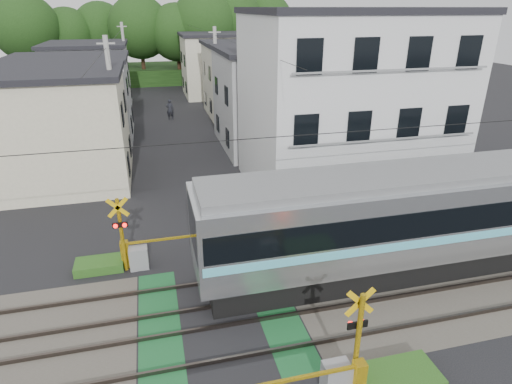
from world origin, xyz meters
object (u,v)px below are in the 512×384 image
object	(u,v)px
crossing_signal_near	(341,371)
pedestrian	(170,109)
crossing_signal_far	(136,252)
apartment_block	(346,103)

from	to	relation	value
crossing_signal_near	pedestrian	xyz separation A→B (m)	(-2.41, 31.14, 0.20)
crossing_signal_far	pedestrian	world-z (taller)	crossing_signal_far
crossing_signal_far	pedestrian	size ratio (longest dim) A/B	2.60
crossing_signal_far	apartment_block	bearing A→B (deg)	27.78
crossing_signal_far	apartment_block	world-z (taller)	apartment_block
crossing_signal_far	apartment_block	xyz separation A→B (m)	(11.09, 5.84, 3.94)
crossing_signal_far	pedestrian	bearing A→B (deg)	83.39
apartment_block	pedestrian	bearing A→B (deg)	114.83
crossing_signal_near	crossing_signal_far	world-z (taller)	same
crossing_signal_far	apartment_block	size ratio (longest dim) A/B	0.46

